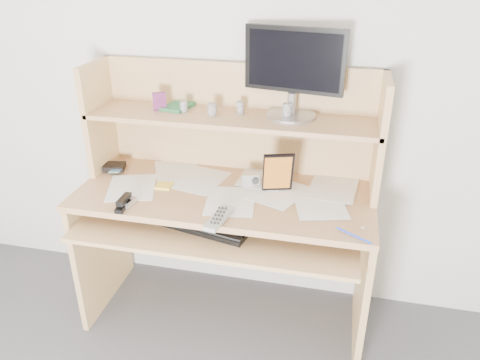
% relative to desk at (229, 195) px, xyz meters
% --- Properties ---
extents(back_wall, '(3.60, 0.04, 2.50)m').
position_rel_desk_xyz_m(back_wall, '(0.00, 0.24, 0.56)').
color(back_wall, silver).
rests_on(back_wall, floor).
extents(desk, '(1.40, 0.70, 1.30)m').
position_rel_desk_xyz_m(desk, '(0.00, 0.00, 0.00)').
color(desk, tan).
rests_on(desk, floor).
extents(paper_clutter, '(1.32, 0.54, 0.01)m').
position_rel_desk_xyz_m(paper_clutter, '(0.00, -0.08, 0.06)').
color(paper_clutter, silver).
rests_on(paper_clutter, desk).
extents(keyboard, '(0.51, 0.28, 0.03)m').
position_rel_desk_xyz_m(keyboard, '(-0.08, -0.23, -0.03)').
color(keyboard, black).
rests_on(keyboard, desk).
extents(tv_remote, '(0.09, 0.21, 0.02)m').
position_rel_desk_xyz_m(tv_remote, '(0.04, -0.34, 0.07)').
color(tv_remote, '#A1A19C').
rests_on(tv_remote, paper_clutter).
extents(flip_phone, '(0.06, 0.09, 0.02)m').
position_rel_desk_xyz_m(flip_phone, '(-0.39, -0.29, 0.07)').
color(flip_phone, '#B1B1B3').
rests_on(flip_phone, paper_clutter).
extents(stapler, '(0.05, 0.14, 0.04)m').
position_rel_desk_xyz_m(stapler, '(-0.40, -0.32, 0.08)').
color(stapler, black).
rests_on(stapler, paper_clutter).
extents(wallet, '(0.12, 0.11, 0.03)m').
position_rel_desk_xyz_m(wallet, '(-0.62, 0.03, 0.08)').
color(wallet, black).
rests_on(wallet, paper_clutter).
extents(sticky_note_pad, '(0.08, 0.08, 0.01)m').
position_rel_desk_xyz_m(sticky_note_pad, '(-0.30, -0.09, 0.06)').
color(sticky_note_pad, '#F0FF43').
rests_on(sticky_note_pad, desk).
extents(digital_camera, '(0.10, 0.06, 0.05)m').
position_rel_desk_xyz_m(digital_camera, '(0.11, 0.02, 0.09)').
color(digital_camera, silver).
rests_on(digital_camera, paper_clutter).
extents(game_case, '(0.14, 0.06, 0.20)m').
position_rel_desk_xyz_m(game_case, '(0.24, -0.03, 0.16)').
color(game_case, black).
rests_on(game_case, paper_clutter).
extents(blue_pen, '(0.14, 0.09, 0.01)m').
position_rel_desk_xyz_m(blue_pen, '(0.60, -0.34, 0.07)').
color(blue_pen, '#1A33C3').
rests_on(blue_pen, paper_clutter).
extents(card_box, '(0.07, 0.04, 0.09)m').
position_rel_desk_xyz_m(card_box, '(-0.36, 0.07, 0.43)').
color(card_box, '#AA161B').
rests_on(card_box, desk).
extents(shelf_book, '(0.14, 0.18, 0.02)m').
position_rel_desk_xyz_m(shelf_book, '(-0.29, 0.12, 0.39)').
color(shelf_book, '#327D4F').
rests_on(shelf_book, desk).
extents(chip_stack_a, '(0.05, 0.05, 0.05)m').
position_rel_desk_xyz_m(chip_stack_a, '(-0.24, 0.07, 0.41)').
color(chip_stack_a, black).
rests_on(chip_stack_a, desk).
extents(chip_stack_b, '(0.04, 0.04, 0.06)m').
position_rel_desk_xyz_m(chip_stack_b, '(0.03, 0.11, 0.42)').
color(chip_stack_b, white).
rests_on(chip_stack_b, desk).
extents(chip_stack_c, '(0.05, 0.05, 0.06)m').
position_rel_desk_xyz_m(chip_stack_c, '(-0.09, 0.06, 0.41)').
color(chip_stack_c, black).
rests_on(chip_stack_c, desk).
extents(chip_stack_d, '(0.05, 0.05, 0.07)m').
position_rel_desk_xyz_m(chip_stack_d, '(0.26, 0.09, 0.42)').
color(chip_stack_d, silver).
rests_on(chip_stack_d, desk).
extents(monitor, '(0.46, 0.23, 0.40)m').
position_rel_desk_xyz_m(monitor, '(0.28, 0.14, 0.60)').
color(monitor, '#9D9DA2').
rests_on(monitor, desk).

